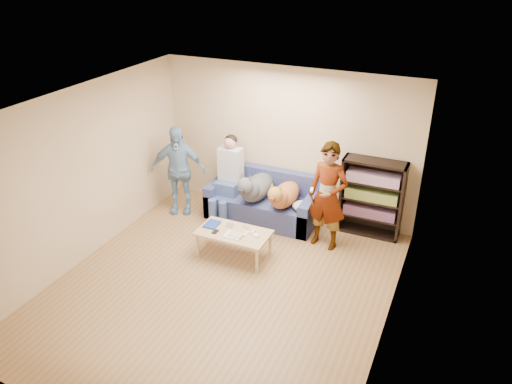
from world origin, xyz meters
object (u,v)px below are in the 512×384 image
at_px(dog_gray, 255,187).
at_px(person_standing_right, 328,196).
at_px(person_seated, 228,174).
at_px(person_standing_left, 178,170).
at_px(coffee_table, 234,234).
at_px(notebook_blue, 212,224).
at_px(sofa, 264,203).
at_px(camera_silver, 230,225).
at_px(bookshelf, 372,196).
at_px(dog_tan, 283,195).

bearing_deg(dog_gray, person_standing_right, -10.19).
bearing_deg(person_seated, dog_gray, -7.26).
distance_m(person_standing_left, coffee_table, 1.83).
height_order(person_standing_right, dog_gray, person_standing_right).
xyz_separation_m(notebook_blue, sofa, (0.34, 1.25, -0.15)).
distance_m(camera_silver, coffee_table, 0.18).
bearing_deg(person_standing_right, bookshelf, 58.48).
distance_m(person_standing_left, dog_tan, 1.93).
bearing_deg(camera_silver, dog_gray, 90.75).
bearing_deg(person_seated, sofa, 11.58).
xyz_separation_m(notebook_blue, coffee_table, (0.40, -0.05, -0.06)).
xyz_separation_m(person_seated, dog_gray, (0.54, -0.07, -0.12)).
bearing_deg(coffee_table, person_seated, 119.95).
bearing_deg(bookshelf, dog_tan, -161.05).
height_order(sofa, person_seated, person_seated).
bearing_deg(dog_gray, dog_tan, -3.87).
xyz_separation_m(person_standing_left, bookshelf, (3.27, 0.63, -0.12)).
height_order(person_standing_left, person_seated, person_standing_left).
xyz_separation_m(person_standing_right, dog_gray, (-1.32, 0.24, -0.21)).
bearing_deg(person_standing_right, sofa, 168.96).
bearing_deg(camera_silver, person_standing_right, 29.74).
distance_m(notebook_blue, bookshelf, 2.62).
bearing_deg(notebook_blue, sofa, 74.73).
relative_size(notebook_blue, coffee_table, 0.24).
bearing_deg(dog_gray, sofa, 69.20).
bearing_deg(coffee_table, dog_gray, 96.86).
xyz_separation_m(camera_silver, sofa, (0.06, 1.18, -0.16)).
xyz_separation_m(camera_silver, bookshelf, (1.86, 1.41, 0.23)).
distance_m(person_seated, dog_tan, 1.08).
bearing_deg(camera_silver, coffee_table, -45.00).
relative_size(sofa, coffee_table, 1.73).
relative_size(person_standing_left, person_seated, 1.09).
distance_m(sofa, person_seated, 0.80).
bearing_deg(camera_silver, dog_tan, 61.88).
distance_m(notebook_blue, coffee_table, 0.41).
xyz_separation_m(camera_silver, dog_tan, (0.51, 0.95, 0.18)).
bearing_deg(bookshelf, camera_silver, -142.76).
bearing_deg(dog_tan, camera_silver, -118.12).
bearing_deg(camera_silver, sofa, 87.02).
bearing_deg(camera_silver, person_seated, 117.83).
height_order(notebook_blue, coffee_table, notebook_blue).
distance_m(dog_tan, bookshelf, 1.43).
bearing_deg(person_standing_left, person_standing_right, -23.41).
height_order(notebook_blue, dog_gray, dog_gray).
height_order(person_seated, coffee_table, person_seated).
bearing_deg(camera_silver, person_standing_left, 150.69).
xyz_separation_m(person_standing_left, sofa, (1.47, 0.39, -0.52)).
bearing_deg(sofa, dog_tan, -27.39).
distance_m(person_standing_left, camera_silver, 1.65).
xyz_separation_m(camera_silver, dog_gray, (-0.01, 0.99, 0.21)).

